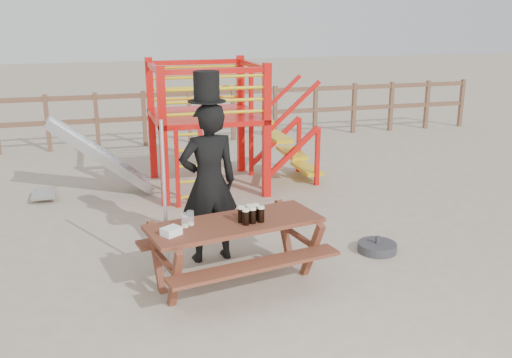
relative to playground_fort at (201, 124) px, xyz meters
name	(u,v)px	position (x,y,z in m)	size (l,w,h in m)	color
ground	(254,280)	(-0.12, -3.58, -1.07)	(60.00, 60.00, 0.00)	tan
back_fence	(167,111)	(-0.12, 3.42, -0.34)	(15.09, 0.09, 1.20)	brown
playground_fort	(201,124)	(0.00, 0.00, 0.00)	(4.71, 1.84, 2.10)	red
picnic_table	(235,244)	(-0.34, -3.59, -0.62)	(2.03, 1.58, 0.71)	brown
man_with_hat	(209,179)	(-0.47, -2.89, -0.08)	(0.73, 0.52, 2.22)	black
metal_pole	(165,203)	(-1.03, -3.32, -0.18)	(0.04, 0.04, 1.78)	#B2B2B7
parasol_base	(377,247)	(1.54, -3.26, -1.02)	(0.47, 0.47, 0.20)	#313136
paper_bag	(171,231)	(-1.03, -3.79, -0.32)	(0.18, 0.14, 0.08)	white
stout_pints	(251,214)	(-0.18, -3.65, -0.28)	(0.27, 0.20, 0.17)	black
empty_glasses	(188,220)	(-0.84, -3.58, -0.29)	(0.14, 0.12, 0.15)	silver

